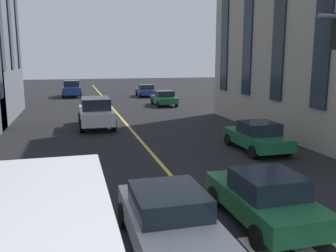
# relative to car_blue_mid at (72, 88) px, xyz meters

# --- Properties ---
(lane_centre_line) EXTENTS (80.00, 0.16, 0.01)m
(lane_centre_line) POSITION_rel_car_blue_mid_xyz_m (-20.62, -3.44, -0.96)
(lane_centre_line) COLOR #D8C64C
(lane_centre_line) RESTS_ON ground_plane
(car_blue_mid) EXTENTS (4.70, 2.14, 1.88)m
(car_blue_mid) POSITION_rel_car_blue_mid_xyz_m (0.00, 0.00, 0.00)
(car_blue_mid) COLOR navy
(car_blue_mid) RESTS_ON ground_plane
(car_green_trailing) EXTENTS (3.90, 1.89, 1.40)m
(car_green_trailing) POSITION_rel_car_blue_mid_xyz_m (-28.34, -8.34, -0.27)
(car_green_trailing) COLOR #1E6038
(car_green_trailing) RESTS_ON ground_plane
(car_white_oncoming) EXTENTS (4.70, 2.14, 1.88)m
(car_white_oncoming) POSITION_rel_car_blue_mid_xyz_m (-20.22, -1.42, 0.00)
(car_white_oncoming) COLOR silver
(car_white_oncoming) RESTS_ON ground_plane
(car_silver_near) EXTENTS (4.40, 1.95, 1.37)m
(car_silver_near) POSITION_rel_car_blue_mid_xyz_m (-36.01, -2.02, -0.27)
(car_silver_near) COLOR #B7BABF
(car_silver_near) RESTS_ON ground_plane
(car_green_far) EXTENTS (3.90, 1.89, 1.40)m
(car_green_far) POSITION_rel_car_blue_mid_xyz_m (-10.62, -8.34, -0.27)
(car_green_far) COLOR #1E6038
(car_green_far) RESTS_ON ground_plane
(car_green_parked_b) EXTENTS (3.90, 1.89, 1.40)m
(car_green_parked_b) POSITION_rel_car_blue_mid_xyz_m (-35.29, -4.77, -0.27)
(car_green_parked_b) COLOR #1E6038
(car_green_parked_b) RESTS_ON ground_plane
(car_blue_parked_a) EXTENTS (3.90, 1.89, 1.40)m
(car_blue_parked_a) POSITION_rel_car_blue_mid_xyz_m (-2.03, -8.34, -0.27)
(car_blue_parked_a) COLOR navy
(car_blue_parked_a) RESTS_ON ground_plane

